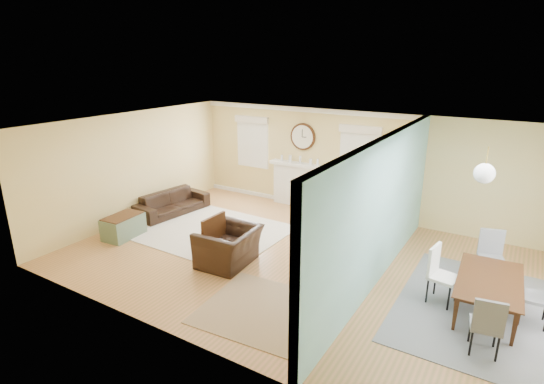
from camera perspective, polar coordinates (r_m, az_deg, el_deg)
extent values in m
plane|color=#9D723D|center=(8.43, 3.62, -9.20)|extent=(9.00, 9.00, 0.00)
cube|color=#DFBF6B|center=(10.58, 11.42, 3.63)|extent=(9.00, 0.02, 2.60)
cube|color=#DFBF6B|center=(5.64, -10.75, -9.08)|extent=(9.00, 0.02, 2.60)
cube|color=#DFBF6B|center=(10.69, -18.08, 3.25)|extent=(0.02, 6.00, 2.60)
cube|color=white|center=(7.62, 4.00, 8.52)|extent=(9.00, 6.00, 0.02)
cube|color=#DFBF6B|center=(8.68, 16.98, 0.10)|extent=(0.12, 3.20, 2.60)
cube|color=#DFBF6B|center=(5.26, 5.58, -10.96)|extent=(0.12, 1.00, 2.60)
cube|color=#DFBF6B|center=(6.08, 11.72, 3.90)|extent=(0.12, 1.80, 0.40)
cube|color=white|center=(7.31, 13.02, -4.55)|extent=(0.04, 0.12, 2.20)
cube|color=white|center=(5.78, 7.11, -10.46)|extent=(0.04, 0.12, 2.20)
cube|color=white|center=(6.15, 11.00, 2.18)|extent=(0.04, 1.92, 0.12)
cube|color=#74B1B3|center=(7.38, 14.66, -2.79)|extent=(0.02, 6.00, 2.60)
cube|color=white|center=(11.25, 3.82, 0.83)|extent=(1.50, 0.24, 1.10)
cube|color=white|center=(11.07, 3.80, 3.67)|extent=(1.70, 0.30, 0.08)
cube|color=black|center=(11.35, 4.05, 0.72)|extent=(0.85, 0.02, 0.75)
cube|color=gold|center=(11.28, 3.78, 0.19)|extent=(0.85, 0.02, 0.62)
cylinder|color=#442712|center=(11.02, 4.17, 7.43)|extent=(0.70, 0.06, 0.70)
cylinder|color=silver|center=(10.99, 4.09, 7.40)|extent=(0.60, 0.01, 0.60)
cube|color=black|center=(10.97, 4.09, 7.91)|extent=(0.02, 0.01, 0.20)
cube|color=black|center=(10.96, 4.36, 7.36)|extent=(0.12, 0.01, 0.02)
cube|color=white|center=(11.86, -2.54, 6.72)|extent=(0.90, 0.03, 1.30)
cube|color=white|center=(11.84, -2.62, 6.70)|extent=(1.00, 0.04, 1.40)
cube|color=beige|center=(11.70, -2.77, 9.69)|extent=(1.05, 0.10, 0.18)
cube|color=white|center=(10.49, 11.72, 4.90)|extent=(0.90, 0.03, 1.30)
cube|color=white|center=(10.46, 11.67, 4.87)|extent=(1.00, 0.04, 1.40)
cube|color=beige|center=(10.30, 11.81, 8.24)|extent=(1.05, 0.10, 0.18)
cylinder|color=gold|center=(6.83, 26.94, 4.27)|extent=(0.02, 0.02, 0.30)
sphere|color=white|center=(6.88, 26.66, 2.25)|extent=(0.30, 0.30, 0.30)
cube|color=beige|center=(9.79, -7.95, -5.33)|extent=(3.13, 2.73, 0.02)
cube|color=tan|center=(6.89, -0.22, -15.81)|extent=(2.25, 1.89, 0.01)
cube|color=slate|center=(7.66, 26.90, -14.20)|extent=(2.61, 3.26, 0.01)
imported|color=black|center=(11.04, -13.24, -1.43)|extent=(0.99, 1.99, 0.56)
imported|color=black|center=(8.19, -5.82, -7.30)|extent=(1.05, 1.18, 0.73)
imported|color=#097D46|center=(9.87, 10.17, -3.31)|extent=(0.94, 0.95, 0.63)
cube|color=slate|center=(9.93, -19.34, -4.42)|extent=(0.60, 0.91, 0.48)
cube|color=#442712|center=(9.84, -19.49, -3.06)|extent=(0.57, 0.86, 0.02)
cube|color=#A8793F|center=(9.31, 15.15, -4.44)|extent=(0.53, 1.58, 0.80)
cube|color=#442712|center=(8.90, 12.69, -4.24)|extent=(0.01, 0.42, 0.22)
cube|color=#442712|center=(9.00, 12.57, -5.84)|extent=(0.01, 0.42, 0.22)
cube|color=#442712|center=(9.32, 13.65, -3.29)|extent=(0.01, 0.42, 0.22)
cube|color=#442712|center=(9.42, 13.53, -4.82)|extent=(0.01, 0.42, 0.22)
cube|color=#442712|center=(9.75, 14.53, -2.42)|extent=(0.01, 0.42, 0.22)
cube|color=#442712|center=(9.84, 14.41, -3.90)|extent=(0.01, 0.42, 0.22)
imported|color=black|center=(9.07, 15.41, -0.09)|extent=(0.28, 1.19, 0.68)
cylinder|color=white|center=(8.38, 13.25, -7.96)|extent=(0.34, 0.34, 0.49)
imported|color=#337F33|center=(8.21, 13.46, -5.23)|extent=(0.44, 0.43, 0.37)
imported|color=#442712|center=(7.53, 27.20, -12.37)|extent=(0.98, 1.68, 0.58)
cube|color=slate|center=(8.44, 27.37, -7.96)|extent=(0.50, 0.50, 0.05)
cube|color=slate|center=(8.35, 27.61, -6.45)|extent=(0.41, 0.16, 0.49)
cylinder|color=black|center=(8.72, 28.04, -8.96)|extent=(0.03, 0.03, 0.41)
cylinder|color=black|center=(8.43, 28.46, -9.94)|extent=(0.03, 0.03, 0.41)
cylinder|color=black|center=(8.65, 25.88, -8.84)|extent=(0.03, 0.03, 0.41)
cylinder|color=black|center=(8.36, 26.22, -9.83)|extent=(0.03, 0.03, 0.41)
cube|color=slate|center=(6.54, 26.79, -15.73)|extent=(0.45, 0.45, 0.05)
cube|color=slate|center=(6.42, 27.08, -13.99)|extent=(0.39, 0.11, 0.46)
cylinder|color=black|center=(6.51, 25.16, -17.98)|extent=(0.03, 0.03, 0.39)
cylinder|color=black|center=(6.77, 25.07, -16.48)|extent=(0.03, 0.03, 0.39)
cylinder|color=black|center=(6.55, 28.03, -18.20)|extent=(0.03, 0.03, 0.39)
cylinder|color=black|center=(6.81, 27.80, -16.70)|extent=(0.03, 0.03, 0.39)
cube|color=white|center=(7.43, 22.05, -10.61)|extent=(0.48, 0.48, 0.05)
cube|color=white|center=(7.32, 22.28, -8.87)|extent=(0.12, 0.42, 0.50)
cylinder|color=black|center=(7.73, 21.06, -11.37)|extent=(0.03, 0.03, 0.42)
cylinder|color=black|center=(7.64, 23.50, -12.01)|extent=(0.03, 0.03, 0.42)
cylinder|color=black|center=(7.44, 20.12, -12.44)|extent=(0.03, 0.03, 0.42)
cylinder|color=black|center=(7.35, 22.65, -13.13)|extent=(0.03, 0.03, 0.42)
cube|color=slate|center=(7.51, 31.91, -11.95)|extent=(0.42, 0.42, 0.05)
cube|color=slate|center=(7.40, 32.22, -10.30)|extent=(0.07, 0.41, 0.48)
cylinder|color=black|center=(7.45, 30.37, -13.94)|extent=(0.03, 0.03, 0.41)
cylinder|color=black|center=(7.74, 30.36, -12.74)|extent=(0.03, 0.03, 0.41)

